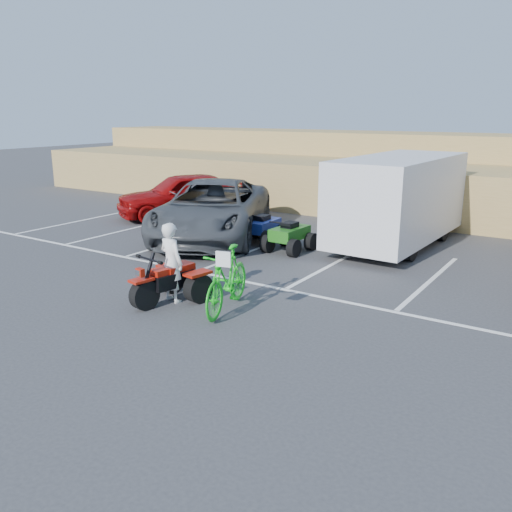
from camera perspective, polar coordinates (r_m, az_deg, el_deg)
The scene contains 11 objects.
ground at distance 11.03m, azimuth -3.29°, elevation -6.90°, with size 100.00×100.00×0.00m, color #353538.
parking_stripes at distance 13.96m, azimuth 9.59°, elevation -2.30°, with size 28.00×5.16×0.01m.
grass_embankment at distance 24.60m, azimuth 18.81°, elevation 7.99°, with size 40.00×8.50×3.10m.
red_trike_atv at distance 12.23m, azimuth -9.29°, elevation -4.84°, with size 1.30×1.73×1.13m, color #A31609, non-canonical shape.
rider at distance 12.04m, azimuth -8.90°, elevation -0.68°, with size 0.65×0.43×1.79m, color white.
green_dirt_bike at distance 11.43m, azimuth -3.07°, elevation -2.51°, with size 0.64×2.25×1.35m, color #14BF19.
grey_pickup at distance 18.09m, azimuth -4.62°, elevation 4.91°, with size 3.14×6.80×1.89m, color #3E4245.
red_car at distance 21.84m, azimuth -7.72°, elevation 6.41°, with size 2.08×5.17×1.76m, color #8D0707.
cargo_trailer at distance 17.35m, azimuth 14.76°, elevation 5.89°, with size 2.58×6.02×2.77m.
quad_atv_blue at distance 17.49m, azimuth 0.67°, elevation 1.45°, with size 1.14×1.53×1.00m, color navy, non-canonical shape.
quad_atv_green at distance 16.43m, azimuth 3.54°, elevation 0.52°, with size 1.14×1.53×1.00m, color #1E6216, non-canonical shape.
Camera 1 is at (6.12, -8.20, 4.13)m, focal length 38.00 mm.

